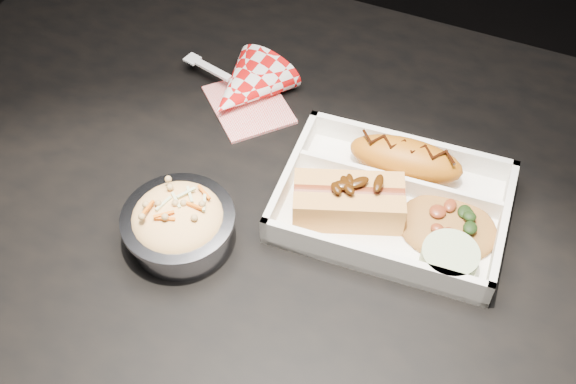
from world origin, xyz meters
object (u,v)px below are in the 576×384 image
(food_tray, at_px, (392,205))
(hotdog, at_px, (349,199))
(foil_coleslaw_cup, at_px, (179,223))
(fried_pastry, at_px, (406,159))
(napkin_fork, at_px, (245,89))
(dining_table, at_px, (328,266))

(food_tray, bearing_deg, hotdog, -149.23)
(food_tray, xyz_separation_m, foil_coleslaw_cup, (-0.20, -0.13, 0.02))
(fried_pastry, xyz_separation_m, napkin_fork, (-0.23, 0.04, -0.01))
(fried_pastry, distance_m, foil_coleslaw_cup, 0.27)
(food_tray, distance_m, napkin_fork, 0.25)
(dining_table, height_order, foil_coleslaw_cup, foil_coleslaw_cup)
(food_tray, relative_size, foil_coleslaw_cup, 2.14)
(food_tray, distance_m, fried_pastry, 0.06)
(dining_table, xyz_separation_m, napkin_fork, (-0.18, 0.14, 0.11))
(food_tray, bearing_deg, napkin_fork, 152.60)
(foil_coleslaw_cup, height_order, napkin_fork, same)
(dining_table, bearing_deg, hotdog, 39.28)
(foil_coleslaw_cup, bearing_deg, dining_table, 32.69)
(foil_coleslaw_cup, relative_size, napkin_fork, 0.68)
(foil_coleslaw_cup, xyz_separation_m, napkin_fork, (-0.03, 0.23, -0.01))
(food_tray, relative_size, napkin_fork, 1.46)
(fried_pastry, xyz_separation_m, hotdog, (-0.04, -0.09, 0.00))
(hotdog, relative_size, napkin_fork, 0.75)
(dining_table, xyz_separation_m, hotdog, (0.01, 0.01, 0.12))
(dining_table, relative_size, food_tray, 4.57)
(hotdog, bearing_deg, food_tray, 14.22)
(hotdog, distance_m, napkin_fork, 0.23)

